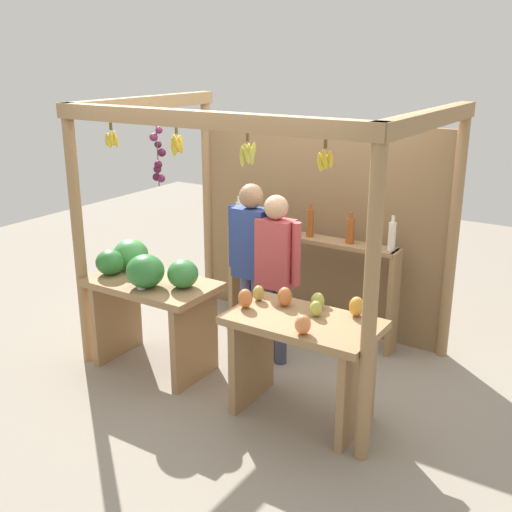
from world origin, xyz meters
TOP-DOWN VIEW (x-y plane):
  - ground_plane at (0.00, 0.00)m, footprint 12.00×12.00m
  - market_stall at (-0.01, 0.40)m, footprint 2.81×1.96m
  - fruit_counter_left at (-0.79, -0.69)m, footprint 1.14×0.69m
  - fruit_counter_right at (0.73, -0.68)m, footprint 1.13×0.66m
  - bottle_shelf_unit at (0.05, 0.69)m, footprint 1.80×0.22m
  - vendor_man at (-0.18, 0.02)m, footprint 0.48×0.22m
  - vendor_woman at (0.10, -0.02)m, footprint 0.48×0.21m

SIDE VIEW (x-z plane):
  - ground_plane at x=0.00m, z-range 0.00..0.00m
  - fruit_counter_right at x=0.73m, z-range 0.11..1.08m
  - fruit_counter_left at x=-0.79m, z-range 0.20..1.29m
  - bottle_shelf_unit at x=0.05m, z-range 0.11..1.45m
  - vendor_woman at x=0.10m, z-range 0.15..1.69m
  - vendor_man at x=-0.18m, z-range 0.16..1.76m
  - market_stall at x=-0.01m, z-range 0.20..2.50m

